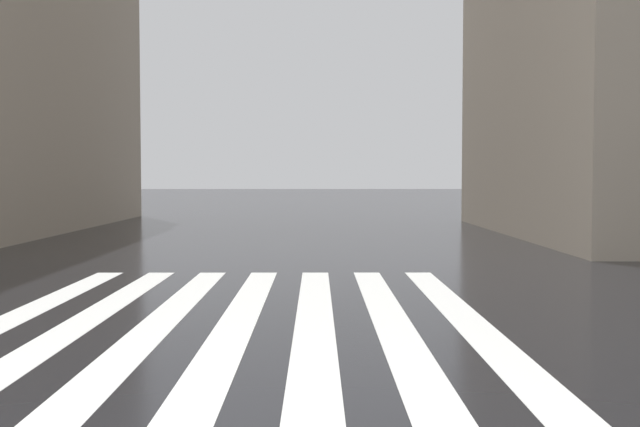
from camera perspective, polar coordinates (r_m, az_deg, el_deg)
zebra_crossing at (r=8.99m, az=-6.90°, el=-9.39°), size 13.00×6.50×0.01m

